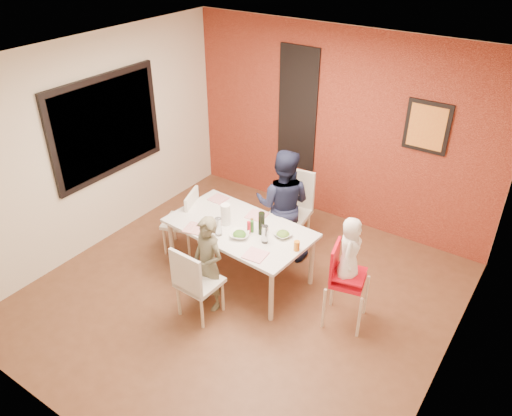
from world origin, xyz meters
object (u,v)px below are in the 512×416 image
Objects in this scene: high_chair at (344,277)px; child_near at (208,264)px; child_far at (283,204)px; chair_near at (194,281)px; chair_far at (292,206)px; paper_towel_roll at (226,214)px; chair_left at (185,218)px; toddler at (350,250)px; wine_bottle at (262,223)px; dining_table at (240,231)px.

high_chair is 0.84× the size of child_near.
chair_near is at bearing 65.85° from child_far.
chair_far is 4.04× the size of paper_towel_roll.
chair_far is 0.29m from child_far.
child_near is (0.93, -0.67, 0.09)m from chair_left.
chair_left is at bearing -147.03° from chair_far.
chair_near is 0.25m from child_near.
toddler reaches higher than high_chair.
high_chair is 3.45× the size of wine_bottle.
child_near reaches higher than high_chair.
child_far reaches higher than wine_bottle.
chair_left is at bearing 179.23° from wine_bottle.
child_far is at bearing -94.64° from chair_far.
child_near is 4.40× the size of paper_towel_roll.
child_far is 0.68m from wine_bottle.
wine_bottle is (1.19, -0.02, 0.36)m from chair_left.
wine_bottle reaches higher than chair_left.
chair_near is 3.22× the size of wine_bottle.
wine_bottle is at bearing 81.38° from child_far.
toddler is (0.02, 0.01, 0.36)m from high_chair.
chair_near is 1.59m from high_chair.
high_chair reaches higher than chair_left.
chair_far is at bearing 37.53° from toddler.
chair_near is 1.24× the size of toddler.
paper_towel_roll is (0.73, -0.08, 0.35)m from chair_left.
chair_far is at bearing 98.21° from wine_bottle.
paper_towel_roll is (-0.34, -0.72, 0.10)m from child_far.
child_far is 5.62× the size of paper_towel_roll.
child_near is 1.57× the size of toddler.
child_near is 0.68m from paper_towel_roll.
high_chair is at bearing -1.94° from wine_bottle.
high_chair is 1.39m from child_far.
paper_towel_roll is at bearing 117.44° from child_near.
child_far is at bearing 64.64° from paper_towel_roll.
wine_bottle is (0.13, -0.92, 0.26)m from chair_far.
child_far is at bearing 92.48° from child_near.
paper_towel_roll is at bearing 76.40° from toddler.
dining_table is 0.89m from chair_near.
dining_table is 0.95m from chair_far.
chair_far is 0.96m from wine_bottle.
chair_near is 1.82m from chair_far.
dining_table is 1.53× the size of child_near.
high_chair is 1.10m from wine_bottle.
chair_near is (0.03, -0.88, -0.14)m from dining_table.
high_chair is at bearing 68.48° from chair_left.
child_far is at bearing 100.89° from chair_left.
chair_left is at bearing 74.00° from toddler.
wine_bottle is at bearing 75.14° from high_chair.
chair_near is 0.93× the size of high_chair.
chair_near is 1.30m from chair_left.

